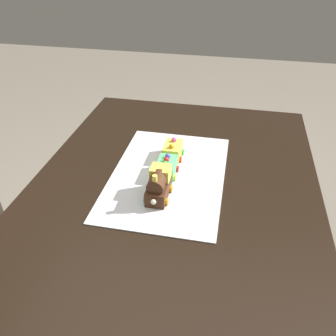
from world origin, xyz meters
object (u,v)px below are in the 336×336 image
(cake_locomotive, at_px, (158,185))
(dining_table, at_px, (172,212))
(cake_car_caboose_mint_green, at_px, (166,167))
(cake_car_tanker_lemon, at_px, (173,151))

(cake_locomotive, bearing_deg, dining_table, -32.29)
(dining_table, distance_m, cake_car_caboose_mint_green, 0.16)
(dining_table, height_order, cake_car_caboose_mint_green, cake_car_caboose_mint_green)
(dining_table, relative_size, cake_car_caboose_mint_green, 14.00)
(dining_table, distance_m, cake_locomotive, 0.17)
(cake_locomotive, xyz_separation_m, cake_car_caboose_mint_green, (0.13, 0.00, -0.02))
(cake_car_tanker_lemon, bearing_deg, cake_locomotive, -180.00)
(cake_car_tanker_lemon, bearing_deg, dining_table, -169.27)
(dining_table, relative_size, cake_car_tanker_lemon, 14.00)
(dining_table, distance_m, cake_car_tanker_lemon, 0.24)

